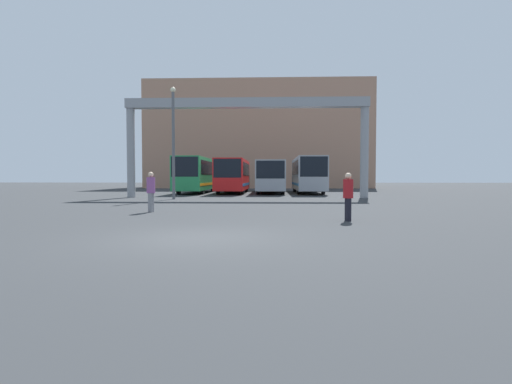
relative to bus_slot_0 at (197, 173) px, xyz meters
The scene contains 10 objects.
ground_plane 29.11m from the bus_slot_0, 79.33° to the right, with size 200.00×200.00×0.00m, color #2D3033.
building_backdrop 22.95m from the bus_slot_0, 76.03° to the left, with size 31.74×12.00×14.96m.
overhead_gantry 10.98m from the bus_slot_0, 58.39° to the right, with size 18.07×0.80×7.39m.
bus_slot_0 is the anchor object (origin of this frame).
bus_slot_1 3.59m from the bus_slot_0, ahead, with size 2.55×10.53×3.16m.
bus_slot_2 7.18m from the bus_slot_0, ahead, with size 2.60×11.67×3.00m.
bus_slot_3 10.75m from the bus_slot_0, ahead, with size 2.51×11.14×3.35m.
pedestrian_far_center 26.41m from the bus_slot_0, 67.87° to the right, with size 0.35×0.35×1.69m.
pedestrian_near_right 21.33m from the bus_slot_0, 84.73° to the right, with size 0.37×0.37×1.76m.
lamp_post 11.33m from the bus_slot_0, 87.60° to the right, with size 0.36×0.36×7.72m.
Camera 1 is at (1.87, -9.98, 1.54)m, focal length 28.00 mm.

